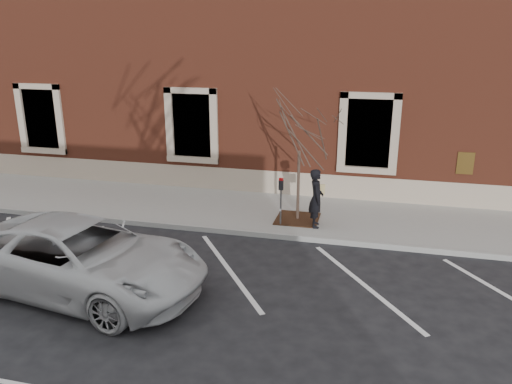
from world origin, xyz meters
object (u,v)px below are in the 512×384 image
(parking_meter, at_px, (281,193))
(white_truck, at_px, (81,257))
(sapling, at_px, (300,131))
(man, at_px, (316,198))

(parking_meter, distance_m, white_truck, 5.77)
(parking_meter, height_order, sapling, sapling)
(man, distance_m, sapling, 1.95)
(man, height_order, white_truck, man)
(man, bearing_deg, parking_meter, 88.14)
(parking_meter, bearing_deg, white_truck, -136.65)
(parking_meter, bearing_deg, sapling, 47.03)
(parking_meter, bearing_deg, man, 0.39)
(man, xyz_separation_m, white_truck, (-4.56, -4.67, -0.21))
(parking_meter, height_order, white_truck, white_truck)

